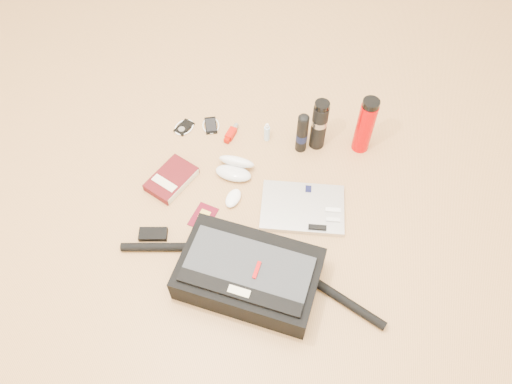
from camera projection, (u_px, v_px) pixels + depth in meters
ground at (250, 224)px, 2.04m from camera, size 4.00×4.00×0.00m
messenger_bag at (248, 274)px, 1.85m from camera, size 1.05×0.38×0.15m
laptop at (303, 208)px, 2.07m from camera, size 0.37×0.27×0.03m
book at (172, 179)px, 2.15m from camera, size 0.21×0.25×0.04m
passport at (203, 217)px, 2.06m from camera, size 0.11×0.14×0.01m
mouse at (233, 198)px, 2.10m from camera, size 0.08×0.11×0.03m
sunglasses_case at (235, 168)px, 2.17m from camera, size 0.17×0.15×0.09m
ipod at (184, 127)px, 2.33m from camera, size 0.11×0.11×0.01m
phone at (211, 125)px, 2.34m from camera, size 0.10×0.11×0.01m
inhaler at (231, 133)px, 2.30m from camera, size 0.05×0.12×0.03m
spray_bottle at (267, 133)px, 2.26m from camera, size 0.03×0.03×0.10m
aerosol_can at (302, 133)px, 2.18m from camera, size 0.05×0.05×0.22m
thermos_black at (319, 125)px, 2.17m from camera, size 0.08×0.08×0.26m
thermos_red at (365, 126)px, 2.15m from camera, size 0.09×0.09×0.29m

